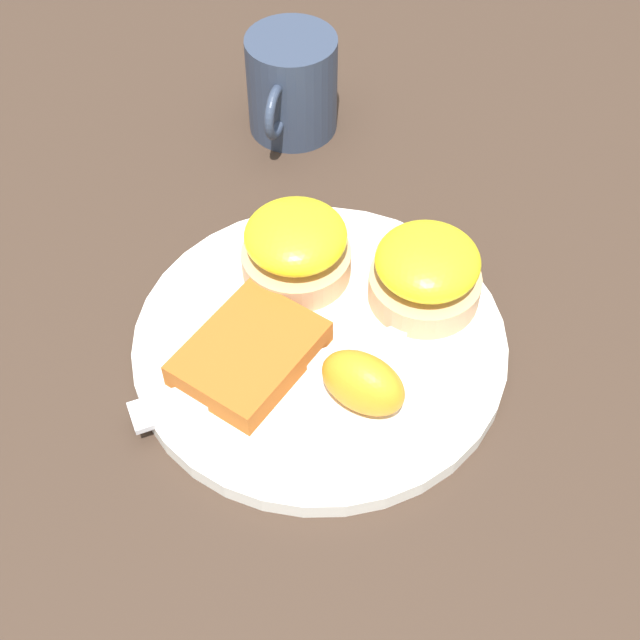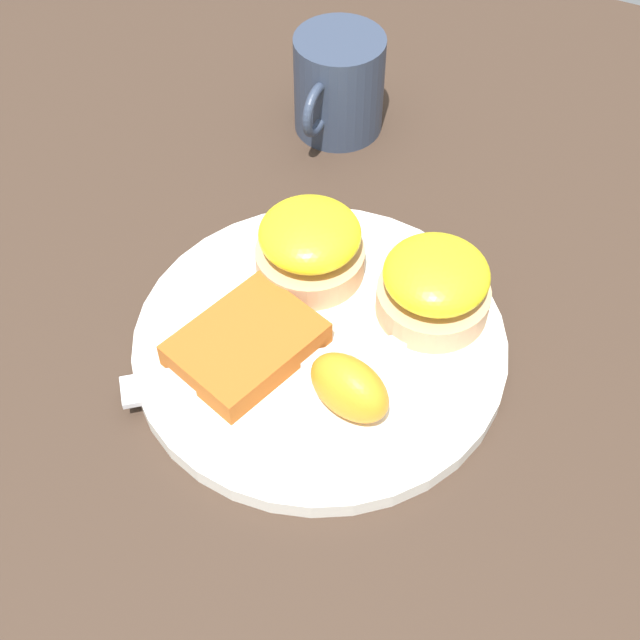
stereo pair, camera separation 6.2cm
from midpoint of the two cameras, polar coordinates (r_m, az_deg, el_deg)
ground_plane at (r=0.65m, az=2.74°, el=-2.06°), size 1.10×1.10×0.00m
plate at (r=0.64m, az=2.76°, el=-1.69°), size 0.27×0.27×0.01m
sandwich_benedict_left at (r=0.64m, az=10.12°, el=2.01°), size 0.08×0.08×0.06m
sandwich_benedict_right at (r=0.66m, az=2.05°, el=4.64°), size 0.08×0.08×0.06m
hashbrown_patty at (r=0.62m, az=-1.90°, el=-1.73°), size 0.12×0.10×0.02m
orange_wedge at (r=0.58m, az=4.94°, el=-4.53°), size 0.05×0.07×0.04m
fork at (r=0.62m, az=-0.26°, el=-3.10°), size 0.16×0.20×0.00m
cup at (r=0.80m, az=3.47°, el=14.70°), size 0.11×0.08×0.09m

